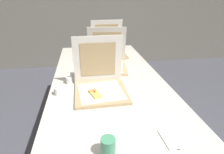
{
  "coord_description": "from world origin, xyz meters",
  "views": [
    {
      "loc": [
        -0.2,
        -0.99,
        1.44
      ],
      "look_at": [
        0.02,
        0.42,
        0.79
      ],
      "focal_mm": 30.14,
      "sensor_mm": 36.0,
      "label": 1
    }
  ],
  "objects_px": {
    "cup_white_near_center": "(69,80)",
    "napkin_pile": "(178,138)",
    "table": "(107,81)",
    "pizza_box_middle": "(107,62)",
    "pizza_box_front": "(100,85)",
    "cup_white_near_left": "(58,91)",
    "cup_white_mid": "(74,75)",
    "cup_printed_front": "(108,147)",
    "pizza_box_back": "(108,50)"
  },
  "relations": [
    {
      "from": "cup_white_near_center",
      "to": "napkin_pile",
      "type": "bearing_deg",
      "value": -51.96
    },
    {
      "from": "table",
      "to": "cup_white_near_center",
      "type": "xyz_separation_m",
      "value": [
        -0.34,
        -0.1,
        0.07
      ]
    },
    {
      "from": "pizza_box_middle",
      "to": "cup_white_near_center",
      "type": "height_order",
      "value": "pizza_box_middle"
    },
    {
      "from": "cup_white_near_center",
      "to": "napkin_pile",
      "type": "height_order",
      "value": "cup_white_near_center"
    },
    {
      "from": "pizza_box_front",
      "to": "cup_white_near_left",
      "type": "xyz_separation_m",
      "value": [
        -0.32,
        -0.0,
        -0.03
      ]
    },
    {
      "from": "napkin_pile",
      "to": "pizza_box_middle",
      "type": "bearing_deg",
      "value": 102.29
    },
    {
      "from": "pizza_box_middle",
      "to": "cup_white_near_center",
      "type": "bearing_deg",
      "value": -131.85
    },
    {
      "from": "cup_white_near_left",
      "to": "pizza_box_middle",
      "type": "bearing_deg",
      "value": 48.76
    },
    {
      "from": "cup_white_near_left",
      "to": "cup_white_near_center",
      "type": "xyz_separation_m",
      "value": [
        0.07,
        0.18,
        0.0
      ]
    },
    {
      "from": "pizza_box_front",
      "to": "cup_white_mid",
      "type": "height_order",
      "value": "pizza_box_front"
    },
    {
      "from": "cup_white_near_center",
      "to": "cup_printed_front",
      "type": "relative_size",
      "value": 0.59
    },
    {
      "from": "table",
      "to": "napkin_pile",
      "type": "bearing_deg",
      "value": -73.19
    },
    {
      "from": "napkin_pile",
      "to": "cup_white_near_center",
      "type": "bearing_deg",
      "value": 128.04
    },
    {
      "from": "pizza_box_middle",
      "to": "napkin_pile",
      "type": "relative_size",
      "value": 2.64
    },
    {
      "from": "cup_white_near_center",
      "to": "cup_printed_front",
      "type": "bearing_deg",
      "value": -74.81
    },
    {
      "from": "pizza_box_front",
      "to": "cup_white_mid",
      "type": "relative_size",
      "value": 7.24
    },
    {
      "from": "pizza_box_back",
      "to": "napkin_pile",
      "type": "height_order",
      "value": "pizza_box_back"
    },
    {
      "from": "cup_white_near_left",
      "to": "cup_white_mid",
      "type": "bearing_deg",
      "value": 69.23
    },
    {
      "from": "cup_white_near_center",
      "to": "pizza_box_front",
      "type": "bearing_deg",
      "value": -36.68
    },
    {
      "from": "pizza_box_back",
      "to": "cup_white_near_left",
      "type": "bearing_deg",
      "value": -122.01
    },
    {
      "from": "table",
      "to": "cup_white_near_left",
      "type": "relative_size",
      "value": 37.01
    },
    {
      "from": "cup_white_near_left",
      "to": "cup_printed_front",
      "type": "xyz_separation_m",
      "value": [
        0.29,
        -0.63,
        0.02
      ]
    },
    {
      "from": "pizza_box_front",
      "to": "cup_printed_front",
      "type": "xyz_separation_m",
      "value": [
        -0.02,
        -0.63,
        -0.01
      ]
    },
    {
      "from": "cup_printed_front",
      "to": "napkin_pile",
      "type": "height_order",
      "value": "cup_printed_front"
    },
    {
      "from": "pizza_box_middle",
      "to": "napkin_pile",
      "type": "height_order",
      "value": "pizza_box_middle"
    },
    {
      "from": "pizza_box_back",
      "to": "napkin_pile",
      "type": "distance_m",
      "value": 1.53
    },
    {
      "from": "cup_white_mid",
      "to": "napkin_pile",
      "type": "distance_m",
      "value": 1.03
    },
    {
      "from": "cup_white_near_center",
      "to": "table",
      "type": "bearing_deg",
      "value": 16.27
    },
    {
      "from": "pizza_box_middle",
      "to": "cup_printed_front",
      "type": "relative_size",
      "value": 4.58
    },
    {
      "from": "cup_white_near_left",
      "to": "napkin_pile",
      "type": "relative_size",
      "value": 0.34
    },
    {
      "from": "pizza_box_front",
      "to": "napkin_pile",
      "type": "relative_size",
      "value": 2.47
    },
    {
      "from": "table",
      "to": "napkin_pile",
      "type": "height_order",
      "value": "napkin_pile"
    },
    {
      "from": "pizza_box_front",
      "to": "pizza_box_back",
      "type": "relative_size",
      "value": 0.99
    },
    {
      "from": "pizza_box_back",
      "to": "table",
      "type": "bearing_deg",
      "value": -102.24
    },
    {
      "from": "table",
      "to": "cup_white_mid",
      "type": "xyz_separation_m",
      "value": [
        -0.3,
        0.0,
        0.07
      ]
    },
    {
      "from": "pizza_box_front",
      "to": "cup_white_mid",
      "type": "xyz_separation_m",
      "value": [
        -0.21,
        0.28,
        -0.03
      ]
    },
    {
      "from": "cup_white_mid",
      "to": "cup_white_near_center",
      "type": "distance_m",
      "value": 0.1
    },
    {
      "from": "pizza_box_back",
      "to": "cup_white_mid",
      "type": "relative_size",
      "value": 7.31
    },
    {
      "from": "table",
      "to": "cup_white_mid",
      "type": "bearing_deg",
      "value": 179.86
    },
    {
      "from": "cup_white_mid",
      "to": "pizza_box_front",
      "type": "bearing_deg",
      "value": -53.1
    },
    {
      "from": "pizza_box_middle",
      "to": "cup_printed_front",
      "type": "distance_m",
      "value": 1.14
    },
    {
      "from": "cup_printed_front",
      "to": "napkin_pile",
      "type": "xyz_separation_m",
      "value": [
        0.38,
        0.05,
        -0.04
      ]
    },
    {
      "from": "table",
      "to": "cup_white_near_left",
      "type": "bearing_deg",
      "value": -145.53
    },
    {
      "from": "table",
      "to": "napkin_pile",
      "type": "relative_size",
      "value": 12.64
    },
    {
      "from": "cup_white_near_left",
      "to": "cup_white_mid",
      "type": "height_order",
      "value": "same"
    },
    {
      "from": "cup_printed_front",
      "to": "pizza_box_front",
      "type": "bearing_deg",
      "value": 87.75
    },
    {
      "from": "pizza_box_middle",
      "to": "cup_white_near_center",
      "type": "xyz_separation_m",
      "value": [
        -0.36,
        -0.31,
        -0.03
      ]
    },
    {
      "from": "pizza_box_middle",
      "to": "pizza_box_back",
      "type": "bearing_deg",
      "value": 87.31
    },
    {
      "from": "cup_white_near_center",
      "to": "cup_white_mid",
      "type": "bearing_deg",
      "value": 71.16
    },
    {
      "from": "pizza_box_front",
      "to": "pizza_box_middle",
      "type": "height_order",
      "value": "pizza_box_front"
    }
  ]
}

